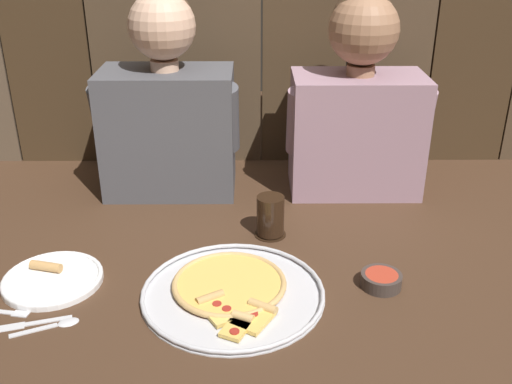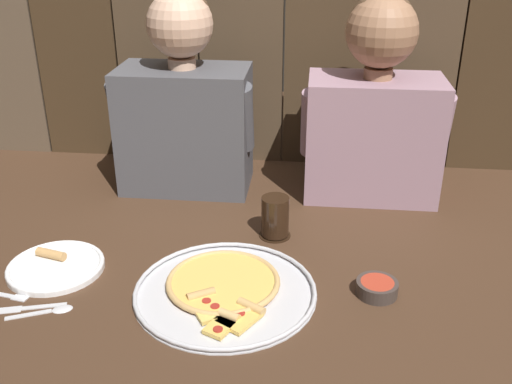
{
  "view_description": "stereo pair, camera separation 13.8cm",
  "coord_description": "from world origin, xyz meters",
  "px_view_note": "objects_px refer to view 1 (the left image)",
  "views": [
    {
      "loc": [
        -0.03,
        -1.15,
        0.78
      ],
      "look_at": [
        -0.02,
        0.1,
        0.18
      ],
      "focal_mm": 41.27,
      "sensor_mm": 36.0,
      "label": 1
    },
    {
      "loc": [
        0.11,
        -1.14,
        0.78
      ],
      "look_at": [
        -0.02,
        0.1,
        0.18
      ],
      "focal_mm": 41.27,
      "sensor_mm": 36.0,
      "label": 2
    }
  ],
  "objects_px": {
    "diner_right": "(358,103)",
    "diner_left": "(167,105)",
    "pizza_tray": "(232,290)",
    "drinking_glass": "(270,216)",
    "dinner_plate": "(53,279)",
    "dipping_bowl": "(381,279)"
  },
  "relations": [
    {
      "from": "dinner_plate",
      "to": "diner_right",
      "type": "relative_size",
      "value": 0.39
    },
    {
      "from": "diner_right",
      "to": "dipping_bowl",
      "type": "bearing_deg",
      "value": -91.7
    },
    {
      "from": "drinking_glass",
      "to": "diner_left",
      "type": "xyz_separation_m",
      "value": [
        -0.29,
        0.29,
        0.21
      ]
    },
    {
      "from": "pizza_tray",
      "to": "drinking_glass",
      "type": "distance_m",
      "value": 0.29
    },
    {
      "from": "diner_left",
      "to": "diner_right",
      "type": "relative_size",
      "value": 1.01
    },
    {
      "from": "pizza_tray",
      "to": "diner_left",
      "type": "relative_size",
      "value": 0.69
    },
    {
      "from": "drinking_glass",
      "to": "diner_right",
      "type": "xyz_separation_m",
      "value": [
        0.26,
        0.29,
        0.22
      ]
    },
    {
      "from": "pizza_tray",
      "to": "drinking_glass",
      "type": "bearing_deg",
      "value": 70.65
    },
    {
      "from": "pizza_tray",
      "to": "drinking_glass",
      "type": "height_order",
      "value": "drinking_glass"
    },
    {
      "from": "diner_left",
      "to": "drinking_glass",
      "type": "bearing_deg",
      "value": -44.97
    },
    {
      "from": "pizza_tray",
      "to": "dinner_plate",
      "type": "xyz_separation_m",
      "value": [
        -0.42,
        0.05,
        -0.0
      ]
    },
    {
      "from": "pizza_tray",
      "to": "dinner_plate",
      "type": "height_order",
      "value": "dinner_plate"
    },
    {
      "from": "diner_left",
      "to": "diner_right",
      "type": "bearing_deg",
      "value": 0.05
    },
    {
      "from": "dinner_plate",
      "to": "diner_left",
      "type": "distance_m",
      "value": 0.61
    },
    {
      "from": "diner_right",
      "to": "diner_left",
      "type": "bearing_deg",
      "value": -179.95
    },
    {
      "from": "pizza_tray",
      "to": "dipping_bowl",
      "type": "bearing_deg",
      "value": 4.72
    },
    {
      "from": "pizza_tray",
      "to": "dipping_bowl",
      "type": "xyz_separation_m",
      "value": [
        0.34,
        0.03,
        0.01
      ]
    },
    {
      "from": "dipping_bowl",
      "to": "diner_left",
      "type": "height_order",
      "value": "diner_left"
    },
    {
      "from": "pizza_tray",
      "to": "diner_right",
      "type": "xyz_separation_m",
      "value": [
        0.36,
        0.56,
        0.26
      ]
    },
    {
      "from": "dinner_plate",
      "to": "dipping_bowl",
      "type": "bearing_deg",
      "value": -1.63
    },
    {
      "from": "dipping_bowl",
      "to": "diner_right",
      "type": "relative_size",
      "value": 0.16
    },
    {
      "from": "drinking_glass",
      "to": "diner_left",
      "type": "bearing_deg",
      "value": 135.03
    }
  ]
}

